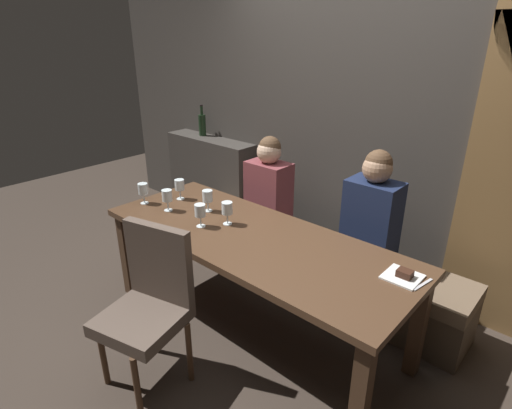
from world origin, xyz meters
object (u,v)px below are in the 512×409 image
(chair_near_side, at_px, (149,298))
(wine_glass_far_left, at_px, (208,197))
(wine_glass_near_left, at_px, (200,211))
(diner_redhead, at_px, (269,183))
(wine_glass_end_left, at_px, (227,209))
(dining_table, at_px, (252,247))
(dessert_plate, at_px, (403,276))
(wine_glass_near_right, at_px, (180,186))
(wine_glass_end_right, at_px, (167,196))
(diner_bearded, at_px, (372,210))
(wine_bottle_dark_red, at_px, (202,124))
(wine_glass_center_back, at_px, (143,190))
(banquette_bench, at_px, (310,262))
(fork_on_table, at_px, (423,285))

(chair_near_side, height_order, wine_glass_far_left, chair_near_side)
(chair_near_side, bearing_deg, wine_glass_near_left, 109.71)
(diner_redhead, distance_m, wine_glass_end_left, 0.73)
(dining_table, height_order, chair_near_side, chair_near_side)
(dessert_plate, bearing_deg, wine_glass_near_right, -176.97)
(wine_glass_near_right, bearing_deg, diner_redhead, 57.35)
(dessert_plate, bearing_deg, wine_glass_end_right, -169.94)
(dessert_plate, bearing_deg, diner_redhead, 159.57)
(chair_near_side, distance_m, diner_bearded, 1.59)
(wine_bottle_dark_red, distance_m, wine_glass_end_right, 1.54)
(dining_table, distance_m, diner_bearded, 0.88)
(wine_glass_near_right, distance_m, dessert_plate, 1.82)
(wine_glass_far_left, distance_m, wine_glass_center_back, 0.54)
(banquette_bench, relative_size, wine_glass_end_left, 15.24)
(chair_near_side, xyz_separation_m, wine_glass_end_right, (-0.60, 0.60, 0.30))
(wine_glass_far_left, bearing_deg, wine_glass_end_left, -12.64)
(wine_glass_near_left, bearing_deg, wine_bottle_dark_red, 138.12)
(diner_bearded, relative_size, wine_glass_end_left, 4.97)
(dessert_plate, bearing_deg, wine_glass_far_left, -175.84)
(chair_near_side, bearing_deg, wine_glass_near_right, 131.46)
(chair_near_side, height_order, fork_on_table, chair_near_side)
(wine_bottle_dark_red, height_order, fork_on_table, wine_bottle_dark_red)
(banquette_bench, height_order, wine_bottle_dark_red, wine_bottle_dark_red)
(wine_glass_end_right, distance_m, wine_glass_far_left, 0.30)
(banquette_bench, bearing_deg, wine_glass_far_left, -129.58)
(wine_glass_center_back, xyz_separation_m, dessert_plate, (1.95, 0.34, -0.10))
(diner_redhead, height_order, dessert_plate, diner_redhead)
(wine_glass_far_left, relative_size, wine_glass_center_back, 1.00)
(dining_table, height_order, dessert_plate, dessert_plate)
(diner_bearded, bearing_deg, wine_glass_center_back, -149.67)
(chair_near_side, distance_m, wine_glass_center_back, 1.06)
(wine_glass_near_right, height_order, dessert_plate, wine_glass_near_right)
(diner_redhead, distance_m, wine_bottle_dark_red, 1.32)
(wine_glass_near_left, relative_size, wine_glass_near_right, 1.00)
(diner_bearded, bearing_deg, wine_glass_near_left, -134.91)
(banquette_bench, xyz_separation_m, chair_near_side, (-0.15, -1.42, 0.33))
(diner_bearded, bearing_deg, chair_near_side, -113.81)
(wine_glass_near_right, xyz_separation_m, dessert_plate, (1.81, 0.10, -0.10))
(diner_redhead, relative_size, wine_glass_near_left, 4.59)
(chair_near_side, xyz_separation_m, wine_glass_near_right, (-0.71, 0.81, 0.29))
(diner_bearded, xyz_separation_m, wine_glass_center_back, (-1.48, -0.87, 0.02))
(chair_near_side, height_order, wine_glass_end_right, chair_near_side)
(wine_glass_center_back, bearing_deg, wine_bottle_dark_red, 119.74)
(wine_glass_center_back, xyz_separation_m, wine_glass_near_right, (0.14, 0.25, -0.00))
(diner_bearded, relative_size, wine_glass_center_back, 4.97)
(wine_bottle_dark_red, bearing_deg, diner_redhead, -16.27)
(dining_table, relative_size, wine_glass_end_right, 13.41)
(wine_bottle_dark_red, bearing_deg, wine_glass_far_left, -40.05)
(dining_table, xyz_separation_m, diner_redhead, (-0.46, 0.71, 0.15))
(wine_glass_end_right, bearing_deg, fork_on_table, 9.57)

